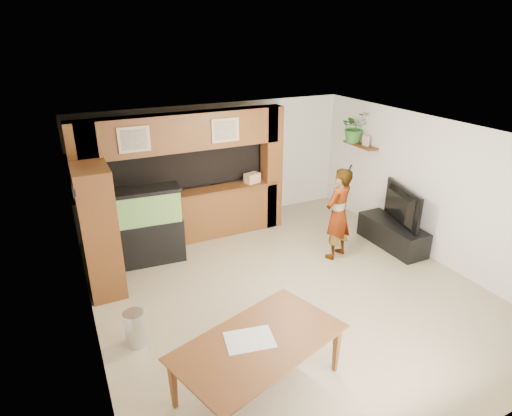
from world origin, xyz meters
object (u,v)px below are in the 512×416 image
pantry_cabinet (99,231)px  television (396,206)px  aquarium (146,227)px  person (338,214)px  dining_table (261,367)px

pantry_cabinet → television: bearing=-8.9°
pantry_cabinet → aquarium: (0.84, 0.63, -0.36)m
pantry_cabinet → person: 4.15m
television → person: (-1.26, 0.13, 0.01)m
pantry_cabinet → person: size_ratio=1.22×
aquarium → person: 3.51m
aquarium → television: (4.51, -1.46, 0.16)m
television → dining_table: (-4.00, -2.21, -0.51)m
television → pantry_cabinet: bearing=96.7°
person → dining_table: bearing=18.8°
television → dining_table: television is taller
pantry_cabinet → dining_table: size_ratio=1.07×
person → television: bearing=152.1°
television → dining_table: 4.59m
pantry_cabinet → television: 5.42m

